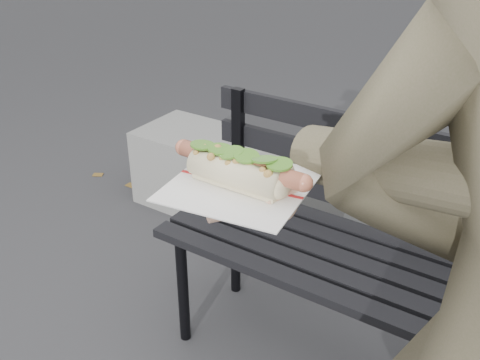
% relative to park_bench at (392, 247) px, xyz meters
% --- Properties ---
extents(park_bench, '(1.50, 0.44, 0.88)m').
position_rel_park_bench_xyz_m(park_bench, '(0.00, 0.00, 0.00)').
color(park_bench, black).
rests_on(park_bench, ground).
extents(concrete_block, '(1.20, 0.40, 0.40)m').
position_rel_park_bench_xyz_m(concrete_block, '(-0.92, 0.61, -0.32)').
color(concrete_block, slate).
rests_on(concrete_block, ground).
extents(held_hotdog, '(0.64, 0.30, 0.20)m').
position_rel_park_bench_xyz_m(held_hotdog, '(0.22, -0.82, 0.66)').
color(held_hotdog, '#4C4B33').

